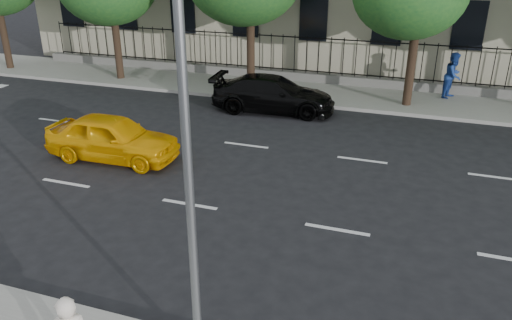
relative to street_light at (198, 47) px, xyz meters
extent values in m
plane|color=black|center=(-2.50, 1.77, -5.15)|extent=(120.00, 120.00, 0.00)
cube|color=gray|center=(-2.50, 15.77, -5.07)|extent=(60.00, 4.00, 0.15)
cube|color=slate|center=(-2.50, 17.47, -4.80)|extent=(30.00, 0.50, 0.40)
cube|color=black|center=(-2.50, 17.47, -4.50)|extent=(28.80, 0.05, 0.05)
cube|color=black|center=(-2.50, 17.47, -2.90)|extent=(28.80, 0.05, 0.05)
cylinder|color=slate|center=(0.00, -0.53, -1.00)|extent=(0.14, 0.14, 8.00)
cylinder|color=#382619|center=(-18.50, 14.97, -3.42)|extent=(0.36, 0.36, 3.15)
cylinder|color=#382619|center=(-11.50, 14.97, -3.51)|extent=(0.36, 0.36, 2.97)
cylinder|color=#382619|center=(-4.50, 14.97, -3.34)|extent=(0.36, 0.36, 3.32)
cylinder|color=#382619|center=(2.50, 14.97, -3.46)|extent=(0.36, 0.36, 3.08)
imported|color=#FCB007|center=(-6.16, 6.30, -4.42)|extent=(4.34, 1.85, 1.46)
imported|color=black|center=(-2.73, 12.71, -4.41)|extent=(5.20, 2.44, 1.47)
imported|color=navy|center=(4.27, 16.67, -4.00)|extent=(1.08, 1.19, 1.99)
camera|label=1|loc=(3.01, -6.34, 1.35)|focal=35.00mm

